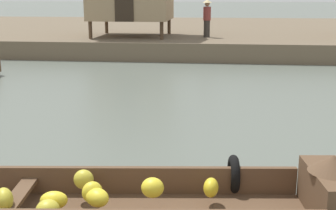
{
  "coord_description": "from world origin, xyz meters",
  "views": [
    {
      "loc": [
        2.69,
        -1.08,
        2.67
      ],
      "look_at": [
        1.8,
        6.72,
        0.74
      ],
      "focal_mm": 48.33,
      "sensor_mm": 36.0,
      "label": 1
    }
  ],
  "objects": [
    {
      "name": "ground_plane",
      "position": [
        0.0,
        10.0,
        0.0
      ],
      "size": [
        300.0,
        300.0,
        0.0
      ],
      "primitive_type": "plane",
      "color": "#596056"
    },
    {
      "name": "banana_boat",
      "position": [
        1.36,
        3.71,
        0.27
      ],
      "size": [
        5.91,
        2.32,
        0.87
      ],
      "color": "brown",
      "rests_on": "ground"
    },
    {
      "name": "riverbank_strip",
      "position": [
        0.0,
        26.73,
        0.38
      ],
      "size": [
        160.0,
        20.0,
        0.76
      ],
      "primitive_type": "cube",
      "color": "brown",
      "rests_on": "ground"
    },
    {
      "name": "vendor_person",
      "position": [
        2.08,
        19.53,
        1.69
      ],
      "size": [
        0.44,
        0.44,
        1.66
      ],
      "color": "#332D28",
      "rests_on": "riverbank_strip"
    }
  ]
}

